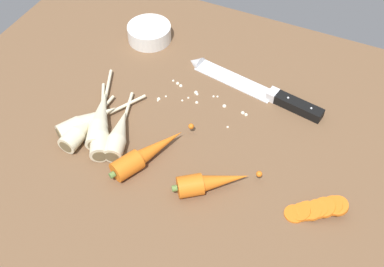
# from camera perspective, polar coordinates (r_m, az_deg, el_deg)

# --- Properties ---
(ground_plane) EXTENTS (1.20, 0.90, 0.04)m
(ground_plane) POSITION_cam_1_polar(r_m,az_deg,el_deg) (1.03, 0.47, -0.52)
(ground_plane) COLOR brown
(chefs_knife) EXTENTS (0.35, 0.09, 0.04)m
(chefs_knife) POSITION_cam_1_polar(r_m,az_deg,el_deg) (1.11, 6.96, 5.65)
(chefs_knife) COLOR silver
(chefs_knife) RESTS_ON ground_plane
(whole_carrot) EXTENTS (0.11, 0.19, 0.04)m
(whole_carrot) POSITION_cam_1_polar(r_m,az_deg,el_deg) (0.96, -5.42, -2.41)
(whole_carrot) COLOR orange
(whole_carrot) RESTS_ON ground_plane
(whole_carrot_second) EXTENTS (0.15, 0.12, 0.04)m
(whole_carrot_second) POSITION_cam_1_polar(r_m,az_deg,el_deg) (0.91, 2.23, -5.83)
(whole_carrot_second) COLOR orange
(whole_carrot_second) RESTS_ON ground_plane
(parsnip_front) EXTENTS (0.12, 0.19, 0.04)m
(parsnip_front) POSITION_cam_1_polar(r_m,az_deg,el_deg) (1.04, -12.28, 1.49)
(parsnip_front) COLOR beige
(parsnip_front) RESTS_ON ground_plane
(parsnip_mid_left) EXTENTS (0.08, 0.19, 0.04)m
(parsnip_mid_left) POSITION_cam_1_polar(r_m,az_deg,el_deg) (1.00, -8.72, 0.00)
(parsnip_mid_left) COLOR beige
(parsnip_mid_left) RESTS_ON ground_plane
(parsnip_mid_right) EXTENTS (0.13, 0.20, 0.04)m
(parsnip_mid_right) POSITION_cam_1_polar(r_m,az_deg,el_deg) (1.01, -10.83, 0.45)
(parsnip_mid_right) COLOR beige
(parsnip_mid_right) RESTS_ON ground_plane
(parsnip_back) EXTENTS (0.04, 0.17, 0.04)m
(parsnip_back) POSITION_cam_1_polar(r_m,az_deg,el_deg) (1.02, -13.00, 0.58)
(parsnip_back) COLOR beige
(parsnip_back) RESTS_ON ground_plane
(parsnip_outer) EXTENTS (0.12, 0.23, 0.04)m
(parsnip_outer) POSITION_cam_1_polar(r_m,az_deg,el_deg) (1.04, -10.87, 1.85)
(parsnip_outer) COLOR beige
(parsnip_outer) RESTS_ON ground_plane
(carrot_slice_stack) EXTENTS (0.11, 0.08, 0.04)m
(carrot_slice_stack) POSITION_cam_1_polar(r_m,az_deg,el_deg) (0.92, 14.58, -8.74)
(carrot_slice_stack) COLOR orange
(carrot_slice_stack) RESTS_ON ground_plane
(prep_bowl) EXTENTS (0.11, 0.11, 0.04)m
(prep_bowl) POSITION_cam_1_polar(r_m,az_deg,el_deg) (1.24, -5.11, 11.92)
(prep_bowl) COLOR white
(prep_bowl) RESTS_ON ground_plane
(mince_crumbs) EXTENTS (0.20, 0.09, 0.01)m
(mince_crumbs) POSITION_cam_1_polar(r_m,az_deg,el_deg) (1.08, 1.09, 4.26)
(mince_crumbs) COLOR silver
(mince_crumbs) RESTS_ON ground_plane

